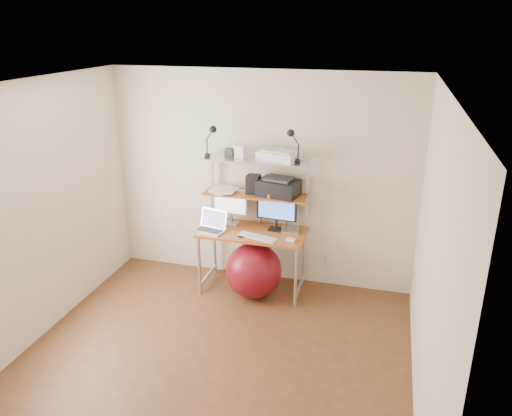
{
  "coord_description": "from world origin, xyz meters",
  "views": [
    {
      "loc": [
        1.41,
        -3.58,
        2.97
      ],
      "look_at": [
        0.12,
        1.15,
        1.14
      ],
      "focal_mm": 35.0,
      "sensor_mm": 36.0,
      "label": 1
    }
  ],
  "objects_px": {
    "printer": "(279,187)",
    "monitor_silver": "(230,204)",
    "laptop": "(212,226)",
    "exercise_ball": "(254,270)",
    "monitor_black": "(277,210)"
  },
  "relations": [
    {
      "from": "laptop",
      "to": "printer",
      "type": "height_order",
      "value": "printer"
    },
    {
      "from": "monitor_silver",
      "to": "laptop",
      "type": "bearing_deg",
      "value": -118.35
    },
    {
      "from": "monitor_silver",
      "to": "monitor_black",
      "type": "distance_m",
      "value": 0.56
    },
    {
      "from": "monitor_silver",
      "to": "laptop",
      "type": "height_order",
      "value": "monitor_silver"
    },
    {
      "from": "laptop",
      "to": "exercise_ball",
      "type": "relative_size",
      "value": 0.6
    },
    {
      "from": "monitor_silver",
      "to": "laptop",
      "type": "distance_m",
      "value": 0.35
    },
    {
      "from": "monitor_black",
      "to": "printer",
      "type": "height_order",
      "value": "printer"
    },
    {
      "from": "monitor_black",
      "to": "printer",
      "type": "distance_m",
      "value": 0.27
    },
    {
      "from": "monitor_silver",
      "to": "printer",
      "type": "relative_size",
      "value": 0.94
    },
    {
      "from": "monitor_silver",
      "to": "exercise_ball",
      "type": "relative_size",
      "value": 0.72
    },
    {
      "from": "monitor_silver",
      "to": "laptop",
      "type": "relative_size",
      "value": 1.19
    },
    {
      "from": "printer",
      "to": "monitor_silver",
      "type": "bearing_deg",
      "value": -170.87
    },
    {
      "from": "monitor_silver",
      "to": "printer",
      "type": "bearing_deg",
      "value": 0.24
    },
    {
      "from": "monitor_silver",
      "to": "printer",
      "type": "xyz_separation_m",
      "value": [
        0.58,
        -0.02,
        0.26
      ]
    },
    {
      "from": "monitor_silver",
      "to": "exercise_ball",
      "type": "height_order",
      "value": "monitor_silver"
    }
  ]
}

